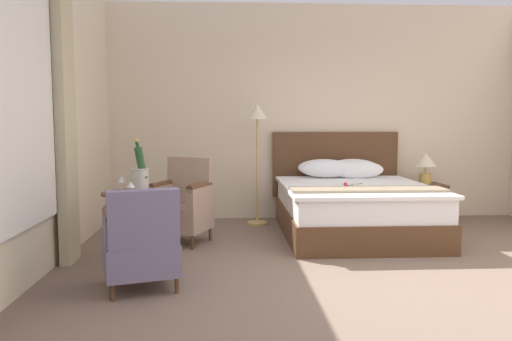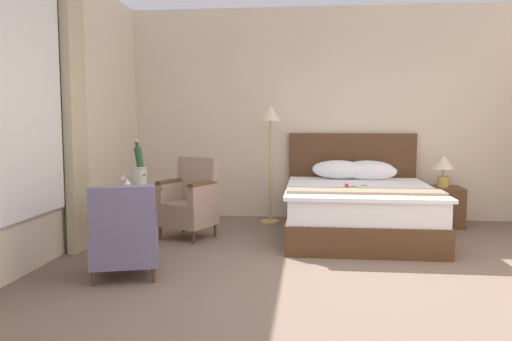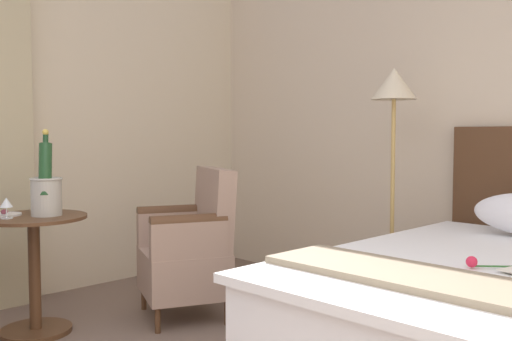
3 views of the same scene
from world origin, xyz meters
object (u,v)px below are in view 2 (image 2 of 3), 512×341
armchair_facing_bed (125,235)px  snack_plate (117,189)px  armchair_by_window (190,201)px  wine_glass_near_bucket (124,177)px  wine_glass_near_edge (128,182)px  champagne_bucket (139,173)px  side_table_round (134,217)px  bedside_lamp (444,166)px  nightstand (442,206)px  floor_lamp_brass (270,128)px  bed (358,206)px

armchair_facing_bed → snack_plate: bearing=116.0°
armchair_by_window → armchair_facing_bed: (-0.21, -1.65, -0.05)m
snack_plate → armchair_facing_bed: 0.81m
wine_glass_near_bucket → wine_glass_near_edge: (0.14, -0.25, -0.02)m
champagne_bucket → wine_glass_near_edge: bearing=-101.8°
side_table_round → bedside_lamp: bearing=27.2°
nightstand → wine_glass_near_bucket: wine_glass_near_bucket is taller
snack_plate → floor_lamp_brass: bearing=53.6°
bed → nightstand: (1.20, 0.66, -0.10)m
floor_lamp_brass → wine_glass_near_edge: bearing=-123.2°
bed → wine_glass_near_bucket: bearing=-156.5°
bed → bedside_lamp: size_ratio=5.12×
wine_glass_near_bucket → armchair_by_window: bearing=55.2°
wine_glass_near_bucket → snack_plate: wine_glass_near_bucket is taller
side_table_round → armchair_by_window: armchair_by_window is taller
floor_lamp_brass → snack_plate: bearing=-126.4°
champagne_bucket → wine_glass_near_bucket: bearing=169.7°
bed → nightstand: bearing=28.8°
armchair_facing_bed → nightstand: bearing=37.5°
floor_lamp_brass → wine_glass_near_edge: (-1.32, -2.01, -0.53)m
side_table_round → wine_glass_near_bucket: 0.45m
nightstand → armchair_by_window: 3.43m
floor_lamp_brass → bed: bearing=-28.4°
snack_plate → armchair_facing_bed: armchair_facing_bed is taller
champagne_bucket → wine_glass_near_bucket: (-0.18, 0.03, -0.05)m
bed → armchair_facing_bed: bearing=-138.6°
wine_glass_near_edge → armchair_by_window: 1.16m
armchair_by_window → snack_plate: bearing=-118.4°
wine_glass_near_edge → armchair_facing_bed: size_ratio=0.14×
bed → snack_plate: bearing=-152.7°
bedside_lamp → wine_glass_near_edge: size_ratio=3.57×
floor_lamp_brass → wine_glass_near_edge: 2.46m
bed → armchair_by_window: size_ratio=2.27×
bed → side_table_round: (-2.47, -1.23, 0.04)m
bedside_lamp → wine_glass_near_edge: 4.20m
wine_glass_near_edge → nightstand: bearing=29.1°
side_table_round → armchair_facing_bed: size_ratio=0.82×
wine_glass_near_edge → bedside_lamp: bearing=29.1°
snack_plate → armchair_by_window: (0.53, 0.98, -0.27)m
bed → snack_plate: size_ratio=12.24×
armchair_facing_bed → champagne_bucket: bearing=100.0°
side_table_round → wine_glass_near_bucket: bearing=144.8°
bedside_lamp → snack_plate: bedside_lamp is taller
armchair_facing_bed → wine_glass_near_edge: bearing=107.3°
snack_plate → armchair_facing_bed: bearing=-64.0°
bed → nightstand: size_ratio=4.14×
nightstand → armchair_facing_bed: (-3.47, -2.66, 0.13)m
bedside_lamp → wine_glass_near_edge: (-3.67, -2.04, -0.03)m
nightstand → snack_plate: size_ratio=2.95×
armchair_facing_bed → side_table_round: bearing=104.1°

